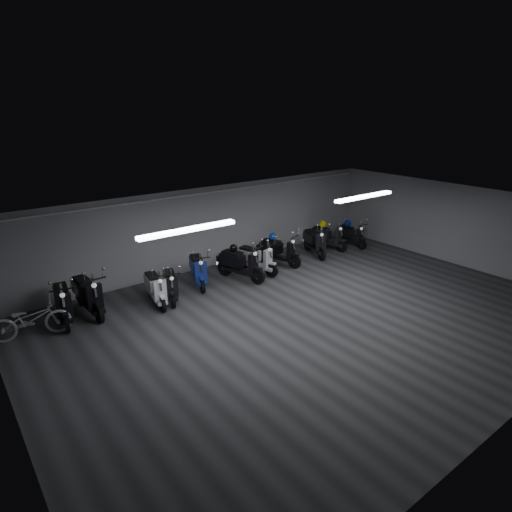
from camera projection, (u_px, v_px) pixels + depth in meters
floor at (312, 319)px, 11.58m from camera, size 14.00×10.00×0.01m
ceiling at (316, 216)px, 10.65m from camera, size 14.00×10.00×0.01m
back_wall at (211, 227)px, 14.87m from camera, size 14.00×0.01×2.80m
left_wall at (5, 363)px, 7.12m from camera, size 0.01×10.00×2.80m
right_wall at (459, 225)px, 15.11m from camera, size 0.01×10.00×2.80m
fluor_strip_left at (188, 230)px, 9.71m from camera, size 2.40×0.18×0.08m
fluor_strip_right at (364, 197)px, 13.13m from camera, size 2.40×0.18×0.08m
conduit at (211, 192)px, 14.41m from camera, size 13.60×0.05×0.05m
scooter_0 at (62, 297)px, 11.19m from camera, size 0.94×1.98×1.41m
scooter_1 at (87, 288)px, 11.59m from camera, size 0.76×2.03×1.49m
scooter_2 at (155, 283)px, 12.20m from camera, size 0.85×1.81×1.30m
scooter_3 at (170, 280)px, 12.49m from camera, size 1.10×1.75×1.24m
scooter_4 at (198, 265)px, 13.47m from camera, size 1.19×1.93×1.36m
scooter_5 at (241, 258)px, 13.88m from camera, size 1.24×2.06×1.46m
scooter_6 at (256, 254)px, 14.44m from camera, size 1.11×1.93×1.36m
scooter_7 at (279, 246)px, 15.16m from camera, size 1.23×1.98×1.40m
scooter_8 at (315, 237)px, 16.18m from camera, size 1.19×1.96×1.38m
scooter_9 at (328, 233)px, 16.85m from camera, size 1.06×1.89×1.34m
bicycle at (30, 316)px, 10.46m from camera, size 1.90×1.02×1.17m
scooter_10 at (352, 232)px, 17.22m from camera, size 0.58×1.64×1.21m
helmet_0 at (323, 224)px, 16.89m from camera, size 0.28×0.28×0.28m
helmet_1 at (234, 248)px, 13.92m from camera, size 0.26×0.26×0.26m
helmet_2 at (348, 223)px, 17.30m from camera, size 0.29×0.29×0.29m
helmet_3 at (273, 237)px, 15.20m from camera, size 0.27×0.27×0.27m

